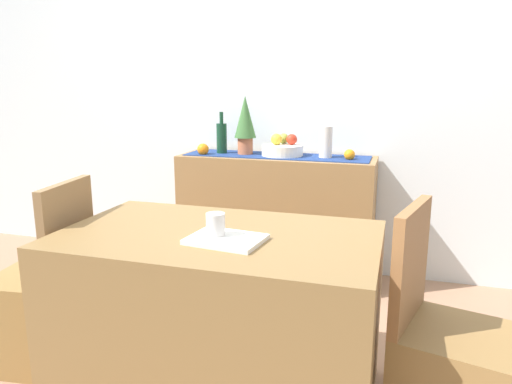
# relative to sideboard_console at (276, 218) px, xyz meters

# --- Properties ---
(ground_plane) EXTENTS (6.40, 6.40, 0.02)m
(ground_plane) POSITION_rel_sideboard_console_xyz_m (-0.00, -0.92, -0.44)
(ground_plane) COLOR #A2785C
(ground_plane) RESTS_ON ground
(room_wall_rear) EXTENTS (6.40, 0.06, 2.70)m
(room_wall_rear) POSITION_rel_sideboard_console_xyz_m (-0.00, 0.26, 0.92)
(room_wall_rear) COLOR silver
(room_wall_rear) RESTS_ON ground
(sideboard_console) EXTENTS (1.32, 0.42, 0.86)m
(sideboard_console) POSITION_rel_sideboard_console_xyz_m (0.00, 0.00, 0.00)
(sideboard_console) COLOR olive
(sideboard_console) RESTS_ON ground
(table_runner) EXTENTS (1.24, 0.32, 0.01)m
(table_runner) POSITION_rel_sideboard_console_xyz_m (-0.00, 0.00, 0.43)
(table_runner) COLOR navy
(table_runner) RESTS_ON sideboard_console
(fruit_bowl) EXTENTS (0.28, 0.28, 0.07)m
(fruit_bowl) POSITION_rel_sideboard_console_xyz_m (0.04, 0.00, 0.47)
(fruit_bowl) COLOR white
(fruit_bowl) RESTS_ON table_runner
(apple_right) EXTENTS (0.08, 0.08, 0.08)m
(apple_right) POSITION_rel_sideboard_console_xyz_m (0.00, -0.01, 0.54)
(apple_right) COLOR gold
(apple_right) RESTS_ON fruit_bowl
(apple_center) EXTENTS (0.07, 0.07, 0.07)m
(apple_center) POSITION_rel_sideboard_console_xyz_m (0.10, 0.03, 0.54)
(apple_center) COLOR red
(apple_center) RESTS_ON fruit_bowl
(apple_front) EXTENTS (0.07, 0.07, 0.07)m
(apple_front) POSITION_rel_sideboard_console_xyz_m (0.03, 0.08, 0.54)
(apple_front) COLOR #91A03B
(apple_front) RESTS_ON fruit_bowl
(wine_bottle) EXTENTS (0.07, 0.07, 0.29)m
(wine_bottle) POSITION_rel_sideboard_console_xyz_m (-0.39, -0.00, 0.54)
(wine_bottle) COLOR #163E28
(wine_bottle) RESTS_ON sideboard_console
(ceramic_vase) EXTENTS (0.08, 0.08, 0.21)m
(ceramic_vase) POSITION_rel_sideboard_console_xyz_m (0.33, 0.00, 0.53)
(ceramic_vase) COLOR silver
(ceramic_vase) RESTS_ON sideboard_console
(potted_plant) EXTENTS (0.15, 0.15, 0.40)m
(potted_plant) POSITION_rel_sideboard_console_xyz_m (-0.22, 0.00, 0.65)
(potted_plant) COLOR #BD6642
(potted_plant) RESTS_ON sideboard_console
(orange_loose_near_bowl) EXTENTS (0.07, 0.07, 0.07)m
(orange_loose_near_bowl) POSITION_rel_sideboard_console_xyz_m (0.49, -0.04, 0.46)
(orange_loose_near_bowl) COLOR orange
(orange_loose_near_bowl) RESTS_ON sideboard_console
(orange_loose_end) EXTENTS (0.08, 0.08, 0.08)m
(orange_loose_end) POSITION_rel_sideboard_console_xyz_m (-0.50, -0.10, 0.47)
(orange_loose_end) COLOR orange
(orange_loose_end) RESTS_ON sideboard_console
(dining_table) EXTENTS (1.29, 0.77, 0.74)m
(dining_table) POSITION_rel_sideboard_console_xyz_m (0.11, -1.37, -0.06)
(dining_table) COLOR olive
(dining_table) RESTS_ON ground
(open_book) EXTENTS (0.30, 0.24, 0.02)m
(open_book) POSITION_rel_sideboard_console_xyz_m (0.18, -1.46, 0.32)
(open_book) COLOR white
(open_book) RESTS_ON dining_table
(coffee_cup) EXTENTS (0.07, 0.07, 0.11)m
(coffee_cup) POSITION_rel_sideboard_console_xyz_m (0.13, -1.45, 0.36)
(coffee_cup) COLOR silver
(coffee_cup) RESTS_ON dining_table
(chair_near_window) EXTENTS (0.45, 0.45, 0.90)m
(chair_near_window) POSITION_rel_sideboard_console_xyz_m (-0.80, -1.36, -0.16)
(chair_near_window) COLOR olive
(chair_near_window) RESTS_ON ground
(chair_by_corner) EXTENTS (0.49, 0.49, 0.90)m
(chair_by_corner) POSITION_rel_sideboard_console_xyz_m (1.02, -1.36, -0.16)
(chair_by_corner) COLOR olive
(chair_by_corner) RESTS_ON ground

